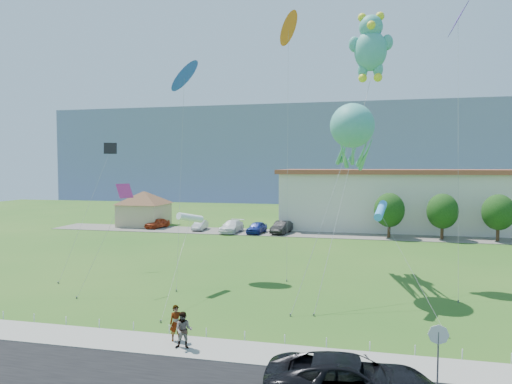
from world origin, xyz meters
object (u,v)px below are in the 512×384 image
(octopus_kite, at_px, (352,137))
(teddy_bear_kite, at_px, (371,46))
(parked_car_silver, at_px, (200,225))
(parked_car_white, at_px, (232,226))
(parked_car_black, at_px, (282,227))
(pedestrian_left, at_px, (176,323))
(warehouse, at_px, (509,200))
(parked_car_blue, at_px, (257,227))
(pedestrian_right, at_px, (184,330))
(parked_car_red, at_px, (157,223))
(pavilion, at_px, (144,205))
(suv, at_px, (353,383))
(stop_sign, at_px, (438,340))

(octopus_kite, distance_m, teddy_bear_kite, 8.09)
(parked_car_silver, distance_m, octopus_kite, 33.46)
(parked_car_white, xyz_separation_m, parked_car_black, (6.49, 0.52, 0.02))
(pedestrian_left, bearing_deg, warehouse, 29.62)
(parked_car_blue, distance_m, teddy_bear_kite, 29.59)
(pedestrian_right, relative_size, parked_car_red, 0.43)
(pavilion, xyz_separation_m, suv, (30.28, -44.54, -2.09))
(stop_sign, bearing_deg, warehouse, 71.10)
(stop_sign, relative_size, parked_car_black, 0.53)
(suv, bearing_deg, parked_car_white, 20.14)
(warehouse, xyz_separation_m, octopus_kite, (-20.09, -33.30, 6.62))
(parked_car_white, bearing_deg, teddy_bear_kite, -46.13)
(parked_car_white, relative_size, teddy_bear_kite, 0.26)
(suv, distance_m, teddy_bear_kite, 26.81)
(pavilion, xyz_separation_m, pedestrian_right, (22.49, -41.04, -2.06))
(stop_sign, height_order, parked_car_silver, stop_sign)
(parked_car_white, relative_size, parked_car_black, 1.10)
(pedestrian_left, distance_m, octopus_kite, 18.13)
(parked_car_red, bearing_deg, parked_car_white, 8.30)
(suv, height_order, parked_car_silver, suv)
(pedestrian_right, relative_size, parked_car_blue, 0.41)
(pavilion, xyz_separation_m, parked_car_silver, (9.53, -2.74, -2.33))
(octopus_kite, bearing_deg, warehouse, 58.90)
(pedestrian_right, relative_size, parked_car_black, 0.36)
(parked_car_blue, distance_m, octopus_kite, 28.24)
(pedestrian_left, bearing_deg, parked_car_black, 62.56)
(warehouse, bearing_deg, suv, -111.31)
(pavilion, xyz_separation_m, warehouse, (50.00, 6.00, 1.10))
(pedestrian_right, xyz_separation_m, teddy_bear_kite, (8.67, 17.18, 16.99))
(pedestrian_left, xyz_separation_m, parked_car_silver, (-12.24, 37.48, -0.28))
(parked_car_red, bearing_deg, parked_car_black, 13.01)
(parked_car_blue, bearing_deg, parked_car_white, -172.96)
(stop_sign, relative_size, suv, 0.40)
(pedestrian_right, height_order, parked_car_blue, pedestrian_right)
(parked_car_black, bearing_deg, teddy_bear_kite, -54.23)
(stop_sign, xyz_separation_m, parked_car_silver, (-23.97, 39.46, -1.17))
(pavilion, distance_m, octopus_kite, 41.23)
(parked_car_red, bearing_deg, pedestrian_right, -46.72)
(pavilion, height_order, pedestrian_right, pavilion)
(parked_car_red, bearing_deg, stop_sign, -36.04)
(parked_car_silver, xyz_separation_m, teddy_bear_kite, (21.63, -21.11, 17.26))
(suv, height_order, parked_car_red, suv)
(warehouse, distance_m, parked_car_blue, 33.99)
(pavilion, xyz_separation_m, parked_car_black, (20.78, -3.34, -2.18))
(parked_car_black, bearing_deg, suv, -68.08)
(pedestrian_right, distance_m, parked_car_white, 38.07)
(parked_car_silver, relative_size, teddy_bear_kite, 0.19)
(parked_car_red, relative_size, parked_car_black, 0.84)
(octopus_kite, bearing_deg, parked_car_black, 110.85)
(parked_car_black, bearing_deg, parked_car_red, -174.72)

